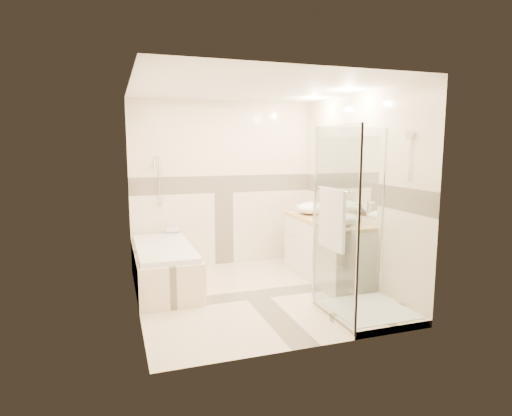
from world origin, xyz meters
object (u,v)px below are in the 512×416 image
object	(u,v)px
vanity	(325,249)
vessel_sink_near	(311,208)
amenity_bottle_b	(324,212)
amenity_bottle_a	(330,215)
bathtub	(164,264)
vessel_sink_far	(344,219)
shower_enclosure	(357,270)

from	to	relation	value
vanity	vessel_sink_near	size ratio (longest dim) A/B	3.67
amenity_bottle_b	amenity_bottle_a	bearing A→B (deg)	-90.00
bathtub	amenity_bottle_a	xyz separation A→B (m)	(2.13, -0.50, 0.61)
vessel_sink_far	bathtub	bearing A→B (deg)	158.16
shower_enclosure	vessel_sink_near	distance (m)	1.76
shower_enclosure	amenity_bottle_b	bearing A→B (deg)	78.02
shower_enclosure	vessel_sink_far	world-z (taller)	shower_enclosure
vanity	amenity_bottle_a	distance (m)	0.52
vanity	vessel_sink_near	bearing A→B (deg)	92.75
vanity	vessel_sink_near	distance (m)	0.66
amenity_bottle_b	shower_enclosure	bearing A→B (deg)	-101.98
vanity	amenity_bottle_b	xyz separation A→B (m)	(-0.02, 0.01, 0.51)
amenity_bottle_a	vessel_sink_far	bearing A→B (deg)	-90.00
vessel_sink_far	amenity_bottle_b	xyz separation A→B (m)	(0.00, 0.52, 0.01)
vessel_sink_near	amenity_bottle_b	world-z (taller)	vessel_sink_near
vanity	vessel_sink_far	world-z (taller)	vessel_sink_far
vanity	vessel_sink_far	distance (m)	0.71
vessel_sink_near	amenity_bottle_b	size ratio (longest dim) A/B	2.54
amenity_bottle_b	bathtub	bearing A→B (deg)	171.05
vanity	amenity_bottle_a	xyz separation A→B (m)	(-0.02, -0.15, 0.49)
bathtub	vessel_sink_near	xyz separation A→B (m)	(2.13, 0.07, 0.63)
vanity	amenity_bottle_a	world-z (taller)	amenity_bottle_a
vanity	shower_enclosure	world-z (taller)	shower_enclosure
bathtub	amenity_bottle_b	distance (m)	2.25
bathtub	vanity	bearing A→B (deg)	-9.25
vessel_sink_near	amenity_bottle_a	xyz separation A→B (m)	(0.00, -0.57, -0.02)
shower_enclosure	vessel_sink_near	bearing A→B (deg)	80.81
vanity	amenity_bottle_b	bearing A→B (deg)	144.00
amenity_bottle_a	amenity_bottle_b	xyz separation A→B (m)	(0.00, 0.16, 0.02)
vanity	vessel_sink_far	bearing A→B (deg)	-92.27
shower_enclosure	vessel_sink_far	bearing A→B (deg)	70.42
bathtub	vessel_sink_far	bearing A→B (deg)	-21.84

